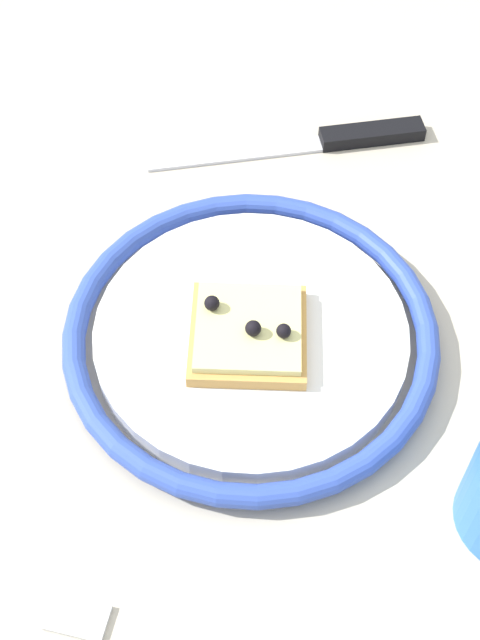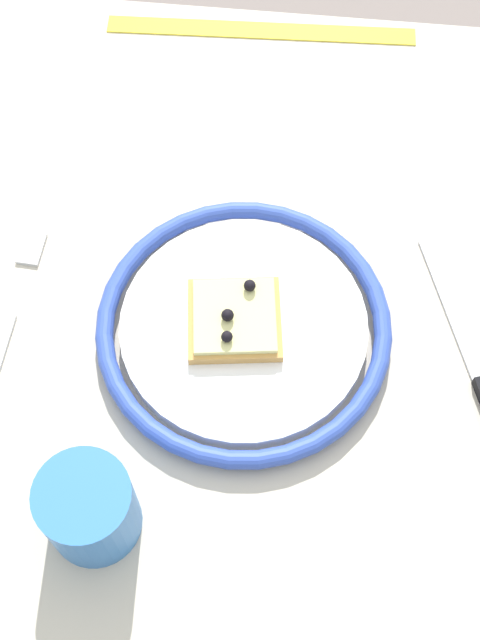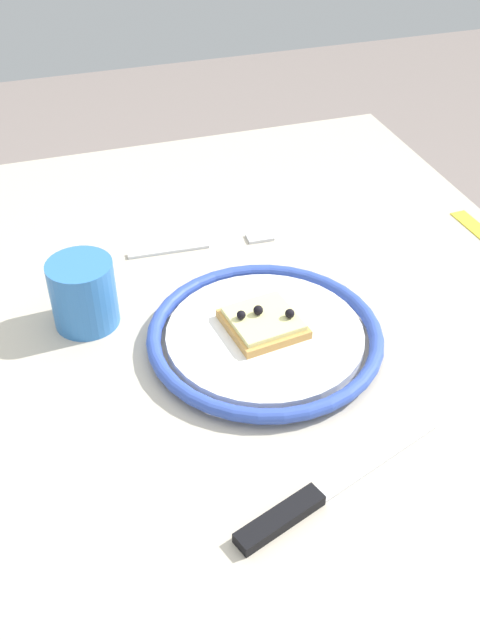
{
  "view_description": "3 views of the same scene",
  "coord_description": "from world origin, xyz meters",
  "px_view_note": "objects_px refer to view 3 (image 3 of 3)",
  "views": [
    {
      "loc": [
        -0.37,
        -0.04,
        1.26
      ],
      "look_at": [
        -0.02,
        0.02,
        0.76
      ],
      "focal_mm": 49.17,
      "sensor_mm": 36.0,
      "label": 1
    },
    {
      "loc": [
        0.01,
        -0.34,
        1.46
      ],
      "look_at": [
        -0.02,
        0.01,
        0.77
      ],
      "focal_mm": 49.39,
      "sensor_mm": 36.0,
      "label": 2
    },
    {
      "loc": [
        0.56,
        -0.2,
        1.27
      ],
      "look_at": [
        -0.04,
        -0.01,
        0.76
      ],
      "focal_mm": 40.06,
      "sensor_mm": 36.0,
      "label": 3
    }
  ],
  "objects_px": {
    "plate": "(265,336)",
    "fork": "(203,245)",
    "pizza_slice_near": "(263,322)",
    "cup": "(83,294)",
    "knife": "(308,501)",
    "dining_table": "(256,412)"
  },
  "relations": [
    {
      "from": "dining_table",
      "to": "knife",
      "type": "height_order",
      "value": "knife"
    },
    {
      "from": "pizza_slice_near",
      "to": "knife",
      "type": "bearing_deg",
      "value": -9.31
    },
    {
      "from": "plate",
      "to": "cup",
      "type": "height_order",
      "value": "cup"
    },
    {
      "from": "dining_table",
      "to": "fork",
      "type": "relative_size",
      "value": 5.65
    },
    {
      "from": "fork",
      "to": "plate",
      "type": "bearing_deg",
      "value": 3.15
    },
    {
      "from": "plate",
      "to": "fork",
      "type": "xyz_separation_m",
      "value": [
        -0.22,
        -0.01,
        -0.01
      ]
    },
    {
      "from": "dining_table",
      "to": "fork",
      "type": "bearing_deg",
      "value": 179.19
    },
    {
      "from": "fork",
      "to": "knife",
      "type": "bearing_deg",
      "value": -3.25
    },
    {
      "from": "knife",
      "to": "plate",
      "type": "bearing_deg",
      "value": 170.53
    },
    {
      "from": "pizza_slice_near",
      "to": "cup",
      "type": "distance_m",
      "value": 0.21
    },
    {
      "from": "dining_table",
      "to": "pizza_slice_near",
      "type": "bearing_deg",
      "value": 150.33
    },
    {
      "from": "fork",
      "to": "cup",
      "type": "height_order",
      "value": "cup"
    },
    {
      "from": "pizza_slice_near",
      "to": "cup",
      "type": "height_order",
      "value": "cup"
    },
    {
      "from": "knife",
      "to": "dining_table",
      "type": "bearing_deg",
      "value": 173.89
    },
    {
      "from": "dining_table",
      "to": "pizza_slice_near",
      "type": "distance_m",
      "value": 0.12
    },
    {
      "from": "pizza_slice_near",
      "to": "fork",
      "type": "bearing_deg",
      "value": -176.53
    },
    {
      "from": "plate",
      "to": "fork",
      "type": "bearing_deg",
      "value": -176.85
    },
    {
      "from": "plate",
      "to": "pizza_slice_near",
      "type": "distance_m",
      "value": 0.02
    },
    {
      "from": "plate",
      "to": "knife",
      "type": "bearing_deg",
      "value": -9.47
    },
    {
      "from": "dining_table",
      "to": "knife",
      "type": "bearing_deg",
      "value": -6.11
    },
    {
      "from": "dining_table",
      "to": "cup",
      "type": "height_order",
      "value": "cup"
    },
    {
      "from": "knife",
      "to": "cup",
      "type": "height_order",
      "value": "cup"
    }
  ]
}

